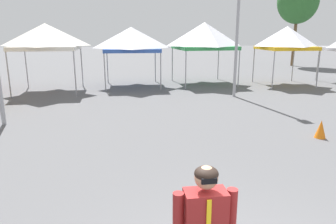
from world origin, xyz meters
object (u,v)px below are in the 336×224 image
Objects in this scene: canopy_tent_right_of_center at (204,36)px; tree_behind_tents_left at (298,1)px; light_pole_opposite_side at (239,5)px; traffic_cone_lot_center at (321,129)px; canopy_tent_behind_center at (287,38)px; canopy_tent_far_left at (131,39)px; canopy_tent_left_of_center at (46,37)px.

canopy_tent_right_of_center is 14.62m from tree_behind_tents_left.
canopy_tent_right_of_center is 0.49× the size of light_pole_opposite_side.
tree_behind_tents_left reaches higher than traffic_cone_lot_center.
light_pole_opposite_side is 13.74× the size of traffic_cone_lot_center.
light_pole_opposite_side is (-4.14, -2.87, 1.52)m from canopy_tent_behind_center.
canopy_tent_far_left is 0.99× the size of canopy_tent_behind_center.
canopy_tent_right_of_center reaches higher than canopy_tent_left_of_center.
light_pole_opposite_side is at bearing -84.19° from canopy_tent_right_of_center.
tree_behind_tents_left is 14.42× the size of traffic_cone_lot_center.
light_pole_opposite_side reaches higher than canopy_tent_right_of_center.
tree_behind_tents_left is (10.72, 13.08, 1.50)m from light_pole_opposite_side.
light_pole_opposite_side reaches higher than traffic_cone_lot_center.
traffic_cone_lot_center is (0.24, -6.34, -3.97)m from light_pole_opposite_side.
canopy_tent_left_of_center is at bearing -179.72° from canopy_tent_behind_center.
canopy_tent_right_of_center is at bearing 95.81° from light_pole_opposite_side.
canopy_tent_right_of_center reaches higher than canopy_tent_far_left.
tree_behind_tents_left is 22.74m from traffic_cone_lot_center.
light_pole_opposite_side is (9.07, -2.81, 1.42)m from canopy_tent_left_of_center.
canopy_tent_behind_center is (4.55, -1.20, -0.12)m from canopy_tent_right_of_center.
canopy_tent_far_left is 0.45× the size of light_pole_opposite_side.
canopy_tent_right_of_center is 10.74m from traffic_cone_lot_center.
tree_behind_tents_left is (19.79, 10.28, 2.91)m from canopy_tent_left_of_center.
light_pole_opposite_side reaches higher than canopy_tent_far_left.
traffic_cone_lot_center is (-3.89, -9.22, -2.44)m from canopy_tent_behind_center.
canopy_tent_behind_center is at bearing 67.09° from traffic_cone_lot_center.
canopy_tent_right_of_center is (4.28, 0.17, 0.18)m from canopy_tent_far_left.
traffic_cone_lot_center is at bearing -118.35° from tree_behind_tents_left.
canopy_tent_right_of_center is at bearing -141.01° from tree_behind_tents_left.
canopy_tent_behind_center is 6.29× the size of traffic_cone_lot_center.
traffic_cone_lot_center is at bearing -44.51° from canopy_tent_left_of_center.
tree_behind_tents_left reaches higher than canopy_tent_far_left.
canopy_tent_far_left is 11.62m from traffic_cone_lot_center.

